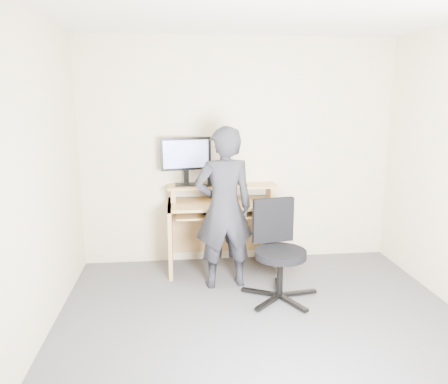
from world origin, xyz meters
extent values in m
plane|color=#535358|center=(0.00, 0.00, 0.00)|extent=(3.50, 3.50, 0.00)
cube|color=beige|center=(0.00, 1.75, 1.25)|extent=(3.50, 0.02, 2.50)
cube|color=tan|center=(-0.78, 1.45, 0.38)|extent=(0.04, 0.60, 0.75)
cube|color=tan|center=(0.38, 1.45, 0.38)|extent=(0.04, 0.60, 0.75)
cube|color=tan|center=(-0.20, 1.45, 0.73)|extent=(1.20, 0.60, 0.03)
cube|color=tan|center=(-0.20, 1.37, 0.64)|extent=(1.02, 0.38, 0.02)
cube|color=tan|center=(-0.74, 1.60, 0.82)|extent=(0.05, 0.28, 0.15)
cube|color=tan|center=(0.34, 1.60, 0.82)|extent=(0.05, 0.28, 0.15)
cube|color=tan|center=(-0.20, 1.60, 0.90)|extent=(1.20, 0.30, 0.02)
cube|color=tan|center=(-0.20, 1.74, 0.42)|extent=(1.20, 0.03, 0.65)
cube|color=black|center=(-0.59, 1.62, 0.92)|extent=(0.24, 0.15, 0.02)
cube|color=black|center=(-0.59, 1.64, 1.00)|extent=(0.06, 0.04, 0.15)
cube|color=black|center=(-0.59, 1.61, 1.26)|extent=(0.55, 0.16, 0.35)
cube|color=#93A0FF|center=(-0.59, 1.59, 1.26)|extent=(0.49, 0.11, 0.30)
cube|color=black|center=(-0.33, 1.60, 1.01)|extent=(0.08, 0.14, 0.20)
cylinder|color=silver|center=(-0.18, 1.57, 0.99)|extent=(0.09, 0.09, 0.17)
cube|color=black|center=(0.02, 1.58, 0.92)|extent=(0.11, 0.15, 0.01)
cube|color=black|center=(-0.39, 1.50, 0.93)|extent=(0.05, 0.04, 0.03)
torus|color=silver|center=(-0.37, 1.68, 0.92)|extent=(0.18, 0.18, 0.06)
cube|color=black|center=(-0.19, 1.36, 0.67)|extent=(0.49, 0.28, 0.03)
ellipsoid|color=black|center=(0.18, 1.35, 0.77)|extent=(0.10, 0.07, 0.04)
cube|color=black|center=(0.42, 0.66, 0.04)|extent=(0.36, 0.10, 0.03)
cube|color=black|center=(0.27, 0.82, 0.04)|extent=(0.11, 0.36, 0.03)
cube|color=black|center=(0.07, 0.72, 0.04)|extent=(0.34, 0.21, 0.03)
cube|color=black|center=(0.10, 0.50, 0.04)|extent=(0.29, 0.29, 0.03)
cube|color=black|center=(0.32, 0.46, 0.04)|extent=(0.20, 0.34, 0.03)
cylinder|color=black|center=(0.24, 0.63, 0.24)|extent=(0.06, 0.06, 0.38)
cylinder|color=black|center=(0.24, 0.63, 0.45)|extent=(0.47, 0.47, 0.07)
cube|color=black|center=(0.21, 0.84, 0.71)|extent=(0.40, 0.12, 0.43)
imported|color=black|center=(-0.25, 1.00, 0.80)|extent=(0.62, 0.45, 1.59)
camera|label=1|loc=(-0.69, -3.08, 1.85)|focal=35.00mm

